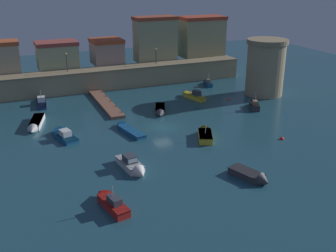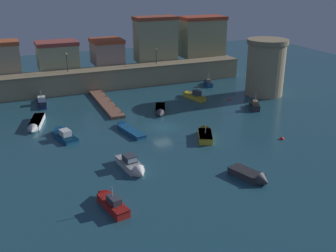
{
  "view_description": "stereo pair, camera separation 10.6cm",
  "coord_description": "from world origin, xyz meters",
  "views": [
    {
      "loc": [
        -20.43,
        -50.47,
        20.97
      ],
      "look_at": [
        0.0,
        -2.01,
        0.88
      ],
      "focal_mm": 43.06,
      "sensor_mm": 36.0,
      "label": 1
    },
    {
      "loc": [
        -20.34,
        -50.51,
        20.97
      ],
      "look_at": [
        0.0,
        -2.01,
        0.88
      ],
      "focal_mm": 43.06,
      "sensor_mm": 36.0,
      "label": 2
    }
  ],
  "objects": [
    {
      "name": "moored_boat_6",
      "position": [
        -13.97,
        1.99,
        0.37
      ],
      "size": [
        3.19,
        6.22,
        1.89
      ],
      "rotation": [
        0.0,
        0.0,
        1.82
      ],
      "color": "#195689",
      "rests_on": "ground"
    },
    {
      "name": "moored_boat_0",
      "position": [
        -12.56,
        -17.63,
        0.5
      ],
      "size": [
        2.4,
        5.67,
        2.67
      ],
      "rotation": [
        0.0,
        0.0,
        1.77
      ],
      "color": "red",
      "rests_on": "ground"
    },
    {
      "name": "moored_boat_10",
      "position": [
        2.03,
        6.02,
        0.42
      ],
      "size": [
        3.49,
        5.8,
        1.41
      ],
      "rotation": [
        0.0,
        0.0,
        -1.96
      ],
      "color": "#333338",
      "rests_on": "ground"
    },
    {
      "name": "moored_boat_3",
      "position": [
        -16.94,
        7.28,
        0.43
      ],
      "size": [
        3.38,
        7.37,
        1.51
      ],
      "rotation": [
        0.0,
        0.0,
        -1.83
      ],
      "color": "silver",
      "rests_on": "ground"
    },
    {
      "name": "quay_wall",
      "position": [
        0.0,
        23.49,
        1.99
      ],
      "size": [
        51.46,
        4.3,
        3.97
      ],
      "color": "#9E8966",
      "rests_on": "ground"
    },
    {
      "name": "old_town_backdrop",
      "position": [
        4.32,
        27.95,
        7.38
      ],
      "size": [
        49.73,
        6.07,
        8.99
      ],
      "color": "tan",
      "rests_on": "ground"
    },
    {
      "name": "mooring_buoy_1",
      "position": [
        15.86,
        8.02,
        0.0
      ],
      "size": [
        0.57,
        0.57,
        0.57
      ],
      "primitive_type": "sphere",
      "color": "#EA4C19",
      "rests_on": "ground"
    },
    {
      "name": "moored_boat_2",
      "position": [
        3.9,
        -5.67,
        0.45
      ],
      "size": [
        3.71,
        5.47,
        2.57
      ],
      "rotation": [
        0.0,
        0.0,
        1.15
      ],
      "color": "gold",
      "rests_on": "ground"
    },
    {
      "name": "moored_boat_11",
      "position": [
        -14.8,
        18.67,
        0.37
      ],
      "size": [
        2.2,
        6.99,
        3.11
      ],
      "rotation": [
        0.0,
        0.0,
        1.47
      ],
      "color": "navy",
      "rests_on": "ground"
    },
    {
      "name": "ground_plane",
      "position": [
        0.0,
        0.0,
        0.0
      ],
      "size": [
        128.96,
        128.96,
        0.0
      ],
      "primitive_type": "plane",
      "color": "#1E4756"
    },
    {
      "name": "moored_boat_5",
      "position": [
        -5.15,
        0.71,
        0.27
      ],
      "size": [
        2.85,
        7.31,
        1.4
      ],
      "rotation": [
        0.0,
        0.0,
        1.77
      ],
      "color": "#195689",
      "rests_on": "ground"
    },
    {
      "name": "quay_lamp_0",
      "position": [
        -9.27,
        23.49,
        6.26
      ],
      "size": [
        0.32,
        0.32,
        3.44
      ],
      "color": "black",
      "rests_on": "quay_wall"
    },
    {
      "name": "moored_boat_9",
      "position": [
        10.24,
        11.12,
        0.56
      ],
      "size": [
        2.69,
        6.12,
        2.72
      ],
      "rotation": [
        0.0,
        0.0,
        1.82
      ],
      "color": "gold",
      "rests_on": "ground"
    },
    {
      "name": "quay_lamp_1",
      "position": [
        8.18,
        23.49,
        6.08
      ],
      "size": [
        0.32,
        0.32,
        3.13
      ],
      "color": "black",
      "rests_on": "quay_wall"
    },
    {
      "name": "moored_boat_8",
      "position": [
        -8.21,
        -11.27,
        0.51
      ],
      "size": [
        2.47,
        5.85,
        2.0
      ],
      "rotation": [
        0.0,
        0.0,
        -1.44
      ],
      "color": "silver",
      "rests_on": "ground"
    },
    {
      "name": "mooring_buoy_0",
      "position": [
        13.08,
        -10.41,
        0.0
      ],
      "size": [
        0.6,
        0.6,
        0.6
      ],
      "primitive_type": "sphere",
      "color": "red",
      "rests_on": "ground"
    },
    {
      "name": "moored_boat_1",
      "position": [
        2.99,
        -18.44,
        0.39
      ],
      "size": [
        3.23,
        5.17,
        1.7
      ],
      "rotation": [
        0.0,
        0.0,
        -1.24
      ],
      "color": "#333338",
      "rests_on": "ground"
    },
    {
      "name": "moored_boat_7",
      "position": [
        17.37,
        2.51,
        0.5
      ],
      "size": [
        3.17,
        4.47,
        3.13
      ],
      "rotation": [
        0.0,
        0.0,
        1.1
      ],
      "color": "#333338",
      "rests_on": "ground"
    },
    {
      "name": "moored_boat_4",
      "position": [
        17.05,
        18.25,
        0.41
      ],
      "size": [
        2.11,
        4.27,
        2.95
      ],
      "rotation": [
        0.0,
        0.0,
        1.33
      ],
      "color": "#195689",
      "rests_on": "ground"
    },
    {
      "name": "fortress_tower",
      "position": [
        23.46,
        8.49,
        5.07
      ],
      "size": [
        7.27,
        7.27,
        10.03
      ],
      "color": "#9E8966",
      "rests_on": "ground"
    },
    {
      "name": "pier_dock",
      "position": [
        -4.92,
        13.62,
        0.24
      ],
      "size": [
        2.21,
        15.75,
        0.7
      ],
      "color": "brown",
      "rests_on": "ground"
    }
  ]
}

